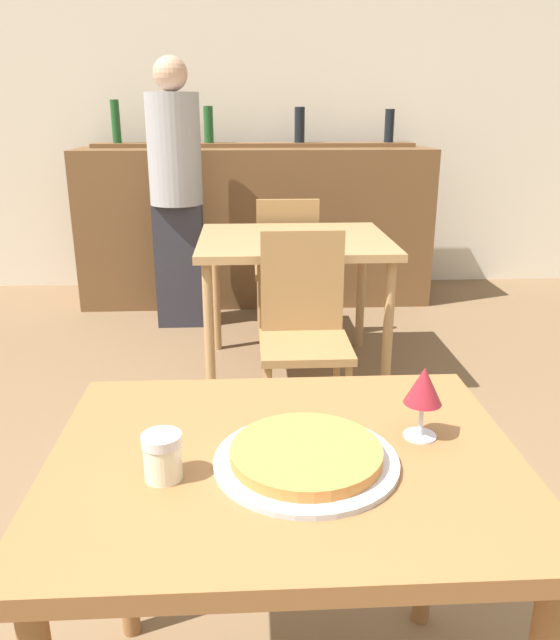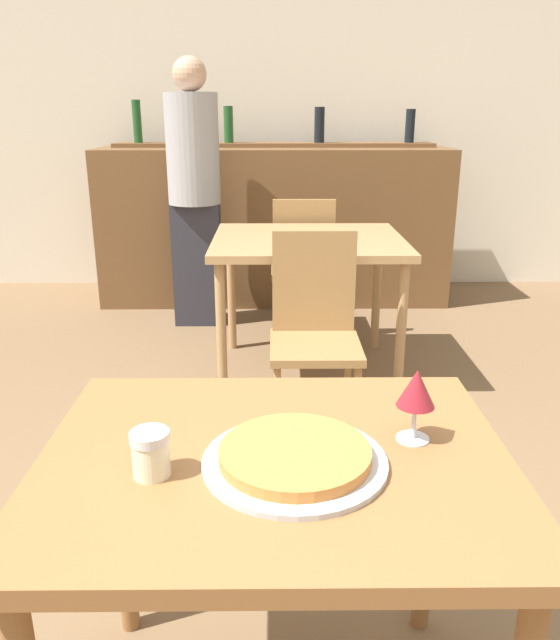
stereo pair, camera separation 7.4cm
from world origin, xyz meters
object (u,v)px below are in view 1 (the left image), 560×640
at_px(wine_glass, 424,388).
at_px(pizza_tray, 306,457).
at_px(cheese_shaker, 163,456).
at_px(person_standing, 176,186).
at_px(chair_far_side_back, 287,260).
at_px(chair_far_side_front, 304,321).

bearing_deg(wine_glass, pizza_tray, -159.26).
distance_m(pizza_tray, cheese_shaker, 0.28).
bearing_deg(cheese_shaker, person_standing, 95.30).
relative_size(chair_far_side_back, wine_glass, 5.68).
bearing_deg(wine_glass, chair_far_side_front, 94.23).
bearing_deg(pizza_tray, cheese_shaker, -172.92).
height_order(pizza_tray, cheese_shaker, cheese_shaker).
height_order(person_standing, wine_glass, person_standing).
bearing_deg(chair_far_side_front, pizza_tray, -95.09).
bearing_deg(chair_far_side_back, person_standing, -21.13).
distance_m(cheese_shaker, wine_glass, 0.54).
bearing_deg(chair_far_side_back, wine_glass, 92.34).
bearing_deg(pizza_tray, chair_far_side_front, 84.91).
bearing_deg(cheese_shaker, pizza_tray, 7.08).
bearing_deg(pizza_tray, person_standing, 100.35).
height_order(chair_far_side_front, cheese_shaker, chair_far_side_front).
xyz_separation_m(pizza_tray, person_standing, (-0.56, 3.07, 0.17)).
bearing_deg(chair_far_side_front, person_standing, 115.36).
xyz_separation_m(pizza_tray, cheese_shaker, (-0.27, -0.03, 0.03)).
relative_size(chair_far_side_back, person_standing, 0.52).
bearing_deg(person_standing, chair_far_side_front, -64.64).
relative_size(chair_far_side_front, wine_glass, 5.68).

